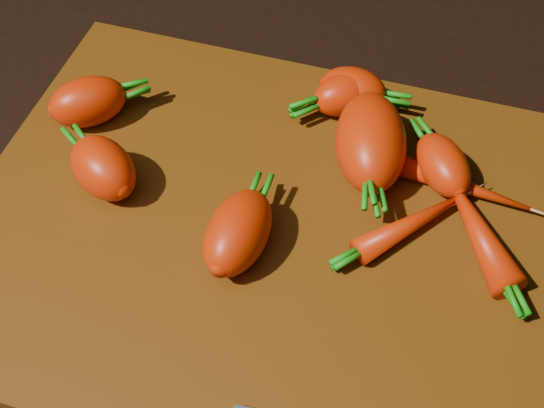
# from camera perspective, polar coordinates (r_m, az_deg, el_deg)

# --- Properties ---
(ground) EXTENTS (2.00, 2.00, 0.01)m
(ground) POSITION_cam_1_polar(r_m,az_deg,el_deg) (0.63, -0.27, -2.64)
(ground) COLOR black
(cutting_board) EXTENTS (0.50, 0.40, 0.01)m
(cutting_board) POSITION_cam_1_polar(r_m,az_deg,el_deg) (0.62, -0.27, -2.05)
(cutting_board) COLOR #5C300A
(cutting_board) RESTS_ON ground
(carrot_0) EXTENTS (0.08, 0.08, 0.04)m
(carrot_0) POSITION_cam_1_polar(r_m,az_deg,el_deg) (0.70, -13.71, 7.50)
(carrot_0) COLOR red
(carrot_0) RESTS_ON cutting_board
(carrot_1) EXTENTS (0.08, 0.08, 0.05)m
(carrot_1) POSITION_cam_1_polar(r_m,az_deg,el_deg) (0.64, -12.60, 2.67)
(carrot_1) COLOR red
(carrot_1) RESTS_ON cutting_board
(carrot_2) EXTENTS (0.08, 0.12, 0.06)m
(carrot_2) POSITION_cam_1_polar(r_m,az_deg,el_deg) (0.64, 7.44, 4.67)
(carrot_2) COLOR red
(carrot_2) RESTS_ON cutting_board
(carrot_3) EXTENTS (0.05, 0.08, 0.05)m
(carrot_3) POSITION_cam_1_polar(r_m,az_deg,el_deg) (0.59, -2.57, -2.15)
(carrot_3) COLOR red
(carrot_3) RESTS_ON cutting_board
(carrot_4) EXTENTS (0.07, 0.07, 0.04)m
(carrot_4) POSITION_cam_1_polar(r_m,az_deg,el_deg) (0.70, 5.55, 8.29)
(carrot_4) COLOR red
(carrot_4) RESTS_ON cutting_board
(carrot_5) EXTENTS (0.06, 0.04, 0.04)m
(carrot_5) POSITION_cam_1_polar(r_m,az_deg,el_deg) (0.70, 6.15, 8.61)
(carrot_5) COLOR red
(carrot_5) RESTS_ON cutting_board
(carrot_6) EXTENTS (0.07, 0.08, 0.04)m
(carrot_6) POSITION_cam_1_polar(r_m,az_deg,el_deg) (0.65, 12.72, 2.88)
(carrot_6) COLOR red
(carrot_6) RESTS_ON cutting_board
(carrot_7) EXTENTS (0.09, 0.10, 0.02)m
(carrot_7) POSITION_cam_1_polar(r_m,az_deg,el_deg) (0.62, 10.54, -1.42)
(carrot_7) COLOR red
(carrot_7) RESTS_ON cutting_board
(carrot_8) EXTENTS (0.12, 0.04, 0.02)m
(carrot_8) POSITION_cam_1_polar(r_m,az_deg,el_deg) (0.65, 14.16, 1.30)
(carrot_8) COLOR red
(carrot_8) RESTS_ON cutting_board
(carrot_9) EXTENTS (0.09, 0.11, 0.03)m
(carrot_9) POSITION_cam_1_polar(r_m,az_deg,el_deg) (0.62, 15.20, -1.85)
(carrot_9) COLOR red
(carrot_9) RESTS_ON cutting_board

